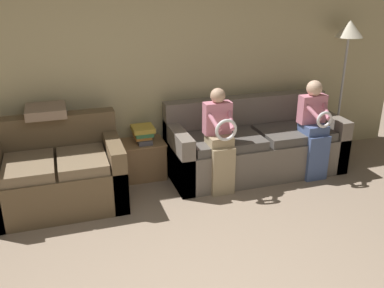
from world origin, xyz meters
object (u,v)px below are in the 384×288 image
Objects in this scene: child_right_seated at (315,125)px; couch_main at (254,146)px; couch_side at (58,175)px; throw_pillow at (46,111)px; book_stack at (143,133)px; child_left_seated at (220,137)px; side_shelf at (143,159)px; floor_lamp at (348,40)px.

couch_main is at bearing 150.42° from child_right_seated.
couch_main is 1.83× the size of child_right_seated.
throw_pillow is at bearing 97.45° from couch_side.
couch_main is 0.79m from child_right_seated.
couch_main is at bearing -10.79° from book_stack.
child_left_seated reaches higher than couch_side.
couch_main is at bearing 2.51° from couch_side.
child_right_seated reaches higher than throw_pillow.
book_stack is at bearing 140.94° from child_left_seated.
child_right_seated reaches higher than side_shelf.
couch_side reaches higher than side_shelf.
side_shelf is at bearing 179.02° from floor_lamp.
floor_lamp reaches higher than book_stack.
couch_side is 0.76× the size of floor_lamp.
side_shelf is 0.33m from book_stack.
child_right_seated is 2.31× the size of side_shelf.
couch_main is 2.56m from throw_pillow.
child_right_seated is at bearing -143.20° from floor_lamp.
child_right_seated reaches higher than book_stack.
couch_main is 1.87m from floor_lamp.
couch_side is 2.67× the size of side_shelf.
floor_lamp reaches higher than couch_side.
couch_side is 1.85m from child_left_seated.
child_right_seated is 2.15m from side_shelf.
throw_pillow is at bearing -177.68° from book_stack.
child_left_seated is at bearing -17.35° from throw_pillow.
throw_pillow is (-3.08, 0.57, 0.31)m from child_right_seated.
child_left_seated reaches higher than throw_pillow.
child_right_seated is (0.62, -0.35, 0.33)m from couch_main.
floor_lamp is at bearing 36.80° from child_right_seated.
child_left_seated reaches higher than book_stack.
book_stack is (-1.38, 0.26, 0.24)m from couch_main.
throw_pillow is at bearing 174.90° from couch_main.
couch_main is 1.82× the size of child_left_seated.
couch_main is 2.42m from couch_side.
child_right_seated is (1.24, 0.00, 0.00)m from child_left_seated.
couch_side is 1.13m from book_stack.
couch_side is 1.16× the size of child_right_seated.
book_stack is at bearing 2.32° from throw_pillow.
throw_pillow is (-1.84, 0.58, 0.31)m from child_left_seated.
child_right_seated is 1.32m from floor_lamp.
book_stack is (0.01, -0.00, 0.33)m from side_shelf.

